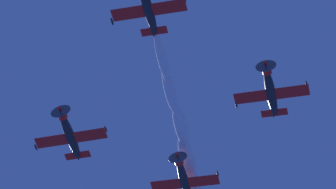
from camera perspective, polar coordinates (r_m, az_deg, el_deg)
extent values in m
ellipsoid|color=#232328|center=(78.39, -1.63, 6.92)|extent=(1.68, 6.81, 1.79)
cube|color=red|center=(78.32, -1.57, 6.75)|extent=(8.44, 2.05, 1.87)
ellipsoid|color=#232328|center=(78.16, -4.50, 5.84)|extent=(0.34, 0.94, 0.37)
cube|color=red|center=(79.70, -1.12, 5.08)|extent=(3.05, 1.14, 0.75)
cube|color=#232328|center=(80.19, -1.18, 5.19)|extent=(0.40, 1.20, 1.21)
ellipsoid|color=#1E232D|center=(78.64, -1.74, 7.23)|extent=(0.91, 1.61, 0.90)
ellipsoid|color=#232328|center=(81.50, 8.21, 0.18)|extent=(1.66, 6.81, 1.85)
cylinder|color=red|center=(79.81, 7.88, 1.98)|extent=(1.27, 1.08, 1.30)
cone|color=red|center=(79.46, 7.81, 2.37)|extent=(0.62, 0.79, 0.64)
cylinder|color=#3F3F47|center=(79.54, 7.83, 2.28)|extent=(2.67, 0.42, 2.65)
cube|color=red|center=(81.48, 8.26, 0.00)|extent=(8.49, 2.06, 1.61)
ellipsoid|color=#232328|center=(82.26, 11.01, 0.83)|extent=(0.33, 0.95, 0.37)
ellipsoid|color=#232328|center=(80.90, 5.47, -0.84)|extent=(0.33, 0.95, 0.37)
cube|color=red|center=(83.23, 8.50, -1.45)|extent=(3.06, 1.14, 0.67)
cube|color=#232328|center=(83.67, 8.40, -1.31)|extent=(0.37, 1.22, 1.23)
ellipsoid|color=#1E232D|center=(81.67, 8.09, 0.50)|extent=(0.89, 1.62, 0.90)
ellipsoid|color=#232328|center=(82.89, -7.82, -3.31)|extent=(1.65, 6.82, 1.80)
cylinder|color=red|center=(81.25, -8.47, -1.61)|extent=(1.22, 1.09, 1.24)
cone|color=red|center=(80.91, -8.61, -1.24)|extent=(0.60, 0.79, 0.62)
cylinder|color=#3F3F47|center=(80.99, -8.58, -1.33)|extent=(2.55, 0.43, 2.53)
cube|color=red|center=(82.87, -7.78, -3.48)|extent=(8.55, 2.06, 1.10)
ellipsoid|color=#232328|center=(82.26, -5.00, -2.77)|extent=(0.33, 0.95, 0.36)
ellipsoid|color=#232328|center=(83.68, -10.51, -4.18)|extent=(0.33, 0.95, 0.36)
cube|color=red|center=(84.58, -7.22, -4.85)|extent=(3.09, 1.14, 0.48)
cube|color=#232328|center=(85.02, -7.21, -4.68)|extent=(0.31, 1.22, 1.23)
ellipsoid|color=#1E232D|center=(83.07, -7.88, -2.98)|extent=(0.87, 1.62, 0.87)
ellipsoid|color=#232328|center=(88.02, 1.31, -6.92)|extent=(1.72, 6.77, 1.35)
cylinder|color=red|center=(86.29, 0.86, -5.31)|extent=(1.26, 1.01, 1.23)
cone|color=red|center=(85.93, 0.76, -4.95)|extent=(0.62, 0.75, 0.59)
cylinder|color=#3F3F47|center=(86.01, 0.79, -5.04)|extent=(2.64, 0.25, 2.64)
cube|color=red|center=(88.00, 1.36, -7.08)|extent=(8.52, 2.06, 1.41)
ellipsoid|color=#232328|center=(88.15, 3.98, -6.33)|extent=(0.34, 0.93, 0.30)
ellipsoid|color=#1E232D|center=(88.19, 1.22, -6.61)|extent=(0.90, 1.58, 0.79)
ellipsoid|color=white|center=(80.99, -0.49, 2.94)|extent=(1.57, 6.37, 1.53)
ellipsoid|color=white|center=(83.38, 0.15, 0.33)|extent=(1.81, 6.41, 1.76)
ellipsoid|color=white|center=(85.90, 1.03, -2.50)|extent=(2.05, 6.44, 2.00)
ellipsoid|color=white|center=(88.34, 1.51, -4.90)|extent=(2.29, 6.47, 2.24)
ellipsoid|color=white|center=(91.33, 2.03, -7.28)|extent=(2.53, 6.51, 2.48)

